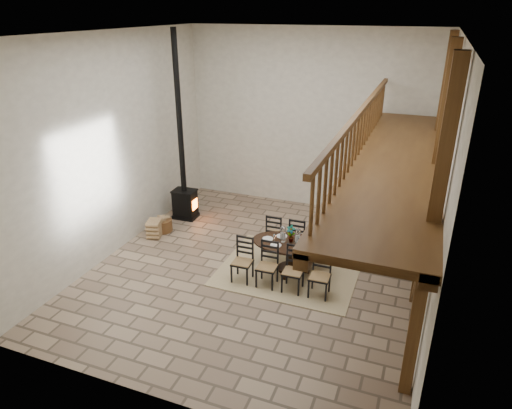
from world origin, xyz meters
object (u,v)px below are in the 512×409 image
at_px(log_basket, 163,225).
at_px(wood_stove, 183,180).
at_px(log_stack, 154,228).
at_px(dining_table, 289,257).

bearing_deg(log_basket, wood_stove, 80.97).
xyz_separation_m(log_basket, log_stack, (-0.03, -0.36, 0.05)).
distance_m(dining_table, log_basket, 3.77).
xyz_separation_m(wood_stove, log_basket, (-0.15, -0.95, -0.96)).
xyz_separation_m(dining_table, wood_stove, (-3.53, 1.71, 0.77)).
bearing_deg(wood_stove, log_stack, -99.85).
distance_m(dining_table, wood_stove, 4.00).
distance_m(dining_table, log_stack, 3.73).
bearing_deg(wood_stove, log_basket, -101.20).
relative_size(dining_table, log_basket, 4.28).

